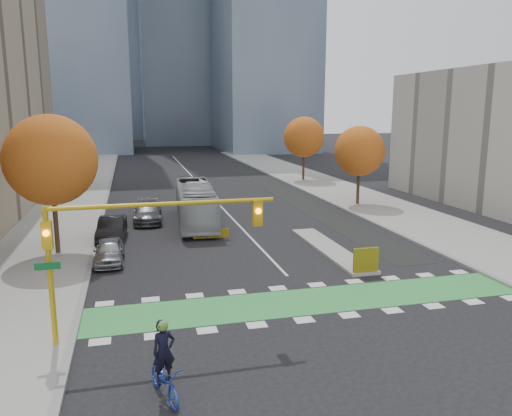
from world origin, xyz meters
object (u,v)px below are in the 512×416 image
traffic_signal_west (124,235)px  tree_east_far (304,137)px  tree_west (51,160)px  bus (196,203)px  parked_car_b (112,229)px  parked_car_c (148,212)px  parked_car_a (109,251)px  tree_east_near (359,151)px  hazard_board (366,260)px  cyclist (165,373)px

traffic_signal_west → tree_east_far: bearing=62.1°
tree_west → bus: size_ratio=0.75×
tree_west → parked_car_b: 6.32m
bus → parked_car_c: bearing=162.3°
traffic_signal_west → parked_car_a: traffic_signal_west is taller
parked_car_b → parked_car_c: parked_car_b is taller
tree_east_near → traffic_signal_west: (-19.93, -22.51, -0.83)m
traffic_signal_west → parked_car_b: size_ratio=1.84×
hazard_board → cyclist: bearing=-140.7°
parked_car_b → parked_car_c: size_ratio=0.90×
tree_east_near → bus: bearing=-166.4°
hazard_board → parked_car_a: size_ratio=0.36×
parked_car_a → bus: bearing=56.6°
tree_east_far → hazard_board: bearing=-104.1°
tree_west → parked_car_b: bearing=42.3°
tree_east_near → cyclist: size_ratio=2.87×
hazard_board → parked_car_b: 16.73m
tree_east_far → parked_car_b: bearing=-132.7°
tree_east_near → cyclist: tree_east_near is taller
hazard_board → parked_car_a: 14.08m
cyclist → tree_east_far: bearing=48.8°
tree_east_near → parked_car_a: 24.74m
cyclist → parked_car_b: 19.55m
parked_car_b → tree_west: bearing=-133.4°
tree_east_near → parked_car_b: bearing=-160.9°
tree_east_far → tree_west: bearing=-133.3°
hazard_board → tree_east_far: 35.13m
cyclist → tree_west: bearing=90.2°
tree_east_far → parked_car_a: size_ratio=1.94×
tree_east_far → parked_car_b: tree_east_far is taller
tree_east_near → parked_car_a: (-21.00, -12.39, -4.19)m
bus → parked_car_a: 10.65m
hazard_board → parked_car_a: bearing=157.4°
tree_east_far → bus: 25.29m
tree_east_far → parked_car_a: bearing=-127.1°
parked_car_a → parked_car_c: bearing=77.1°
parked_car_a → parked_car_c: 10.42m
traffic_signal_west → parked_car_a: 10.72m
cyclist → parked_car_b: bearing=79.4°
tree_east_near → traffic_signal_west: size_ratio=0.83×
tree_west → parked_car_c: tree_west is taller
cyclist → parked_car_b: size_ratio=0.53×
parked_car_b → parked_car_a: bearing=-85.7°
hazard_board → tree_east_near: (8.00, 17.80, 4.06)m
tree_east_far → cyclist: (-19.40, -42.71, -4.42)m
cyclist → parked_car_c: bearing=72.3°
parked_car_a → hazard_board: bearing=-21.6°
bus → parked_car_b: size_ratio=2.37×
bus → parked_car_a: bearing=-120.9°
tree_east_near → tree_east_far: bearing=88.2°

